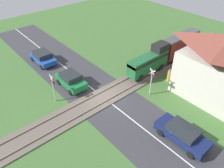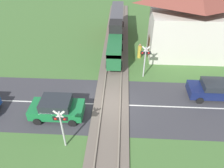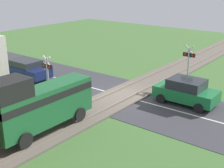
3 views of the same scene
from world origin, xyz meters
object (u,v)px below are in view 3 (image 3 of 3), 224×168
object	(u,v)px
car_near_crossing	(186,91)
car_far_side	(25,68)
pedestrian_by_station	(3,113)
crossing_signal_east_approach	(48,74)
crossing_signal_west_approach	(188,62)

from	to	relation	value
car_near_crossing	car_far_side	world-z (taller)	car_near_crossing
pedestrian_by_station	crossing_signal_east_approach	bearing A→B (deg)	-86.20
car_far_side	pedestrian_by_station	world-z (taller)	pedestrian_by_station
car_near_crossing	crossing_signal_west_approach	bearing A→B (deg)	-66.38
car_near_crossing	pedestrian_by_station	size ratio (longest dim) A/B	2.45
crossing_signal_west_approach	pedestrian_by_station	size ratio (longest dim) A/B	2.01
crossing_signal_west_approach	crossing_signal_east_approach	bearing A→B (deg)	55.47
car_near_crossing	crossing_signal_east_approach	xyz separation A→B (m)	(6.70, 5.48, 1.20)
car_far_side	pedestrian_by_station	size ratio (longest dim) A/B	2.83
crossing_signal_west_approach	pedestrian_by_station	distance (m)	12.79
car_far_side	car_near_crossing	bearing A→B (deg)	-166.98
car_near_crossing	car_far_side	size ratio (longest dim) A/B	0.87
crossing_signal_east_approach	pedestrian_by_station	xyz separation A→B (m)	(-0.23, 3.47, -1.32)
car_near_crossing	crossing_signal_west_approach	xyz separation A→B (m)	(1.14, -2.60, 1.20)
crossing_signal_east_approach	car_far_side	bearing A→B (deg)	-24.33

